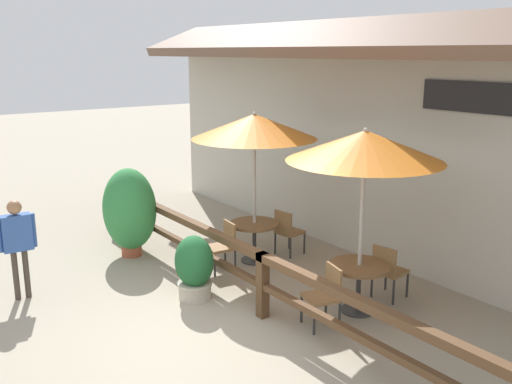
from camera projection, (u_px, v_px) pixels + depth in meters
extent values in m
plane|color=#9E937F|center=(198.00, 338.00, 7.43)|extent=(60.00, 60.00, 0.00)
cube|color=#BCB7A8|center=(414.00, 166.00, 9.42)|extent=(14.00, 0.40, 3.60)
cube|color=brown|center=(400.00, 35.00, 8.61)|extent=(14.28, 1.48, 0.70)
cube|color=black|center=(494.00, 99.00, 7.87)|extent=(2.34, 0.04, 0.44)
cube|color=brown|center=(263.00, 257.00, 7.82)|extent=(10.40, 0.14, 0.11)
cube|color=brown|center=(263.00, 285.00, 7.92)|extent=(10.40, 0.10, 0.09)
cube|color=brown|center=(115.00, 207.00, 11.92)|extent=(0.14, 0.14, 0.95)
cube|color=brown|center=(263.00, 285.00, 7.92)|extent=(0.14, 0.14, 0.95)
cylinder|color=#B7B2A8|center=(254.00, 200.00, 9.90)|extent=(0.06, 0.06, 2.26)
cone|color=orange|center=(254.00, 126.00, 9.59)|extent=(2.14, 2.14, 0.42)
sphere|color=#B2ADA3|center=(254.00, 114.00, 9.54)|extent=(0.07, 0.07, 0.07)
cylinder|color=brown|center=(254.00, 224.00, 10.01)|extent=(0.87, 0.87, 0.05)
cylinder|color=#333333|center=(254.00, 243.00, 10.09)|extent=(0.07, 0.07, 0.66)
cylinder|color=#333333|center=(254.00, 260.00, 10.17)|extent=(0.48, 0.48, 0.03)
cube|color=olive|center=(220.00, 248.00, 9.61)|extent=(0.47, 0.47, 0.05)
cube|color=olive|center=(230.00, 233.00, 9.64)|extent=(0.40, 0.08, 0.40)
cylinder|color=#2D2D2D|center=(205.00, 259.00, 9.73)|extent=(0.04, 0.04, 0.39)
cylinder|color=#2D2D2D|center=(215.00, 266.00, 9.41)|extent=(0.04, 0.04, 0.39)
cylinder|color=#2D2D2D|center=(225.00, 255.00, 9.91)|extent=(0.04, 0.04, 0.39)
cylinder|color=#2D2D2D|center=(235.00, 262.00, 9.59)|extent=(0.04, 0.04, 0.39)
cube|color=olive|center=(290.00, 232.00, 10.45)|extent=(0.47, 0.47, 0.05)
cube|color=olive|center=(283.00, 222.00, 10.26)|extent=(0.40, 0.09, 0.40)
cylinder|color=#2D2D2D|center=(304.00, 243.00, 10.49)|extent=(0.04, 0.04, 0.39)
cylinder|color=#2D2D2D|center=(289.00, 239.00, 10.76)|extent=(0.04, 0.04, 0.39)
cylinder|color=#2D2D2D|center=(290.00, 248.00, 10.24)|extent=(0.04, 0.04, 0.39)
cylinder|color=#2D2D2D|center=(275.00, 243.00, 10.50)|extent=(0.04, 0.04, 0.39)
cylinder|color=#B7B2A8|center=(361.00, 236.00, 7.93)|extent=(0.06, 0.06, 2.26)
cone|color=orange|center=(365.00, 146.00, 7.63)|extent=(2.14, 2.14, 0.42)
sphere|color=#B2ADA3|center=(366.00, 130.00, 7.58)|extent=(0.07, 0.07, 0.07)
cylinder|color=brown|center=(359.00, 266.00, 8.04)|extent=(0.87, 0.87, 0.05)
cylinder|color=#333333|center=(358.00, 290.00, 8.13)|extent=(0.07, 0.07, 0.66)
cylinder|color=#333333|center=(357.00, 310.00, 8.20)|extent=(0.48, 0.48, 0.03)
cube|color=olive|center=(321.00, 297.00, 7.67)|extent=(0.51, 0.51, 0.05)
cube|color=olive|center=(334.00, 280.00, 7.68)|extent=(0.39, 0.14, 0.40)
cylinder|color=#2D2D2D|center=(301.00, 309.00, 7.82)|extent=(0.04, 0.04, 0.39)
cylinder|color=#2D2D2D|center=(314.00, 321.00, 7.48)|extent=(0.04, 0.04, 0.39)
cylinder|color=#2D2D2D|center=(326.00, 305.00, 7.96)|extent=(0.04, 0.04, 0.39)
cylinder|color=#2D2D2D|center=(340.00, 316.00, 7.62)|extent=(0.04, 0.04, 0.39)
cube|color=olive|center=(390.00, 271.00, 8.58)|extent=(0.47, 0.47, 0.05)
cube|color=olive|center=(384.00, 260.00, 8.39)|extent=(0.40, 0.09, 0.40)
cylinder|color=#2D2D2D|center=(407.00, 285.00, 8.63)|extent=(0.04, 0.04, 0.39)
cylinder|color=#2D2D2D|center=(386.00, 278.00, 8.89)|extent=(0.04, 0.04, 0.39)
cylinder|color=#2D2D2D|center=(394.00, 292.00, 8.37)|extent=(0.04, 0.04, 0.39)
cylinder|color=#2D2D2D|center=(372.00, 285.00, 8.63)|extent=(0.04, 0.04, 0.39)
cylinder|color=#B7AD99|center=(195.00, 290.00, 8.60)|extent=(0.49, 0.49, 0.26)
cylinder|color=#B7AD99|center=(195.00, 283.00, 8.57)|extent=(0.53, 0.53, 0.04)
ellipsoid|color=#1E5B2D|center=(194.00, 261.00, 8.49)|extent=(0.63, 0.57, 0.79)
cylinder|color=#9E4C33|center=(132.00, 249.00, 10.43)|extent=(0.37, 0.37, 0.24)
cylinder|color=#9E4C33|center=(131.00, 244.00, 10.40)|extent=(0.40, 0.40, 0.04)
ellipsoid|color=#338442|center=(130.00, 209.00, 10.24)|extent=(1.04, 0.94, 1.49)
cylinder|color=#42382D|center=(27.00, 273.00, 8.58)|extent=(0.09, 0.09, 0.77)
cylinder|color=#42382D|center=(16.00, 275.00, 8.50)|extent=(0.09, 0.09, 0.77)
cube|color=#33569E|center=(17.00, 233.00, 8.39)|extent=(0.22, 0.43, 0.55)
cylinder|color=#33569E|center=(34.00, 230.00, 8.51)|extent=(0.07, 0.07, 0.52)
sphere|color=#9E704C|center=(14.00, 207.00, 8.29)|extent=(0.21, 0.21, 0.21)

